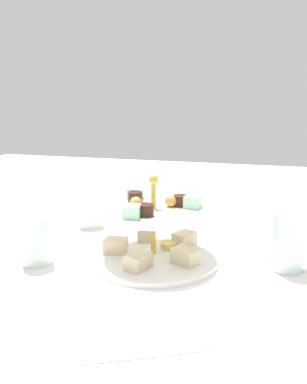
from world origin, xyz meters
TOP-DOWN VIEW (x-y plane):
  - ground_plane at (0.00, 0.00)m, footprint 2.40×2.40m
  - tiered_serving_stand at (0.00, -0.00)m, footprint 0.27×0.27m
  - water_glass_tall_right at (0.02, -0.26)m, footprint 0.07×0.07m
  - water_glass_short_left at (0.15, 0.21)m, footprint 0.06×0.06m
  - teacup_with_saucer at (0.25, 0.11)m, footprint 0.09×0.09m
  - butter_knife_left at (-0.30, -0.07)m, footprint 0.08×0.16m
  - butter_knife_right at (0.29, -0.12)m, footprint 0.06×0.17m
  - water_glass_mid_back at (-0.09, 0.22)m, footprint 0.06×0.06m

SIDE VIEW (x-z plane):
  - ground_plane at x=0.00m, z-range 0.00..0.00m
  - butter_knife_left at x=-0.30m, z-range 0.00..0.00m
  - butter_knife_right at x=0.29m, z-range 0.00..0.00m
  - teacup_with_saucer at x=0.25m, z-range 0.00..0.05m
  - water_glass_short_left at x=0.15m, z-range 0.00..0.07m
  - water_glass_mid_back at x=-0.09m, z-range 0.00..0.10m
  - tiered_serving_stand at x=0.00m, z-range -0.04..0.14m
  - water_glass_tall_right at x=0.02m, z-range 0.00..0.11m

